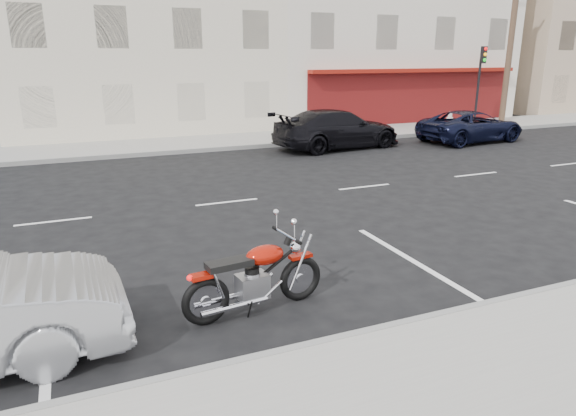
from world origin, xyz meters
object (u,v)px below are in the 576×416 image
at_px(utility_pole, 512,30).
at_px(suv_far, 471,126).
at_px(motorcycle, 302,269).
at_px(fire_hydrant, 450,118).
at_px(car_far, 337,129).
at_px(traffic_light, 480,76).

bearing_deg(utility_pole, suv_far, -145.76).
bearing_deg(motorcycle, fire_hydrant, 37.48).
bearing_deg(car_far, traffic_light, -81.46).
relative_size(utility_pole, traffic_light, 2.37).
bearing_deg(traffic_light, utility_pole, 7.61).
bearing_deg(suv_far, utility_pole, -61.23).
bearing_deg(utility_pole, traffic_light, -172.39).
bearing_deg(traffic_light, fire_hydrant, 173.64).
xyz_separation_m(utility_pole, suv_far, (-5.30, -3.61, -4.08)).
height_order(utility_pole, car_far, utility_pole).
bearing_deg(motorcycle, utility_pole, 31.54).
xyz_separation_m(utility_pole, fire_hydrant, (-3.50, -0.10, -4.21)).
height_order(utility_pole, traffic_light, utility_pole).
bearing_deg(utility_pole, motorcycle, -141.69).
distance_m(utility_pole, car_far, 12.29).
xyz_separation_m(suv_far, car_far, (-5.99, 0.80, 0.11)).
xyz_separation_m(traffic_light, car_far, (-9.28, -2.54, -1.79)).
relative_size(utility_pole, suv_far, 1.90).
bearing_deg(fire_hydrant, traffic_light, -6.36).
relative_size(fire_hydrant, car_far, 0.14).
bearing_deg(motorcycle, suv_far, 33.12).
height_order(fire_hydrant, car_far, car_far).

